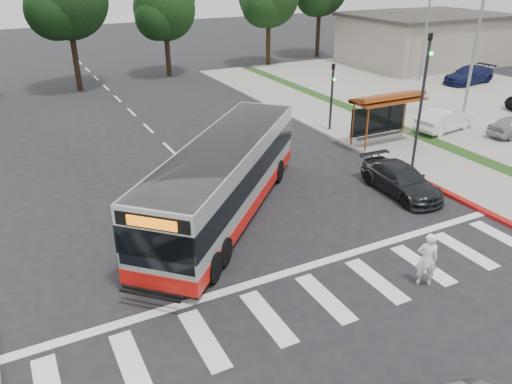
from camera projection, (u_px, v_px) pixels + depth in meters
ground at (251, 227)px, 19.32m from camera, size 140.00×140.00×0.00m
sidewalk_east at (353, 129)px, 30.30m from camera, size 4.00×40.00×0.12m
curb_east at (326, 133)px, 29.47m from camera, size 0.30×40.00×0.15m
curb_east_red at (459, 199)px, 21.43m from camera, size 0.32×6.00×0.15m
parking_lot at (467, 98)px, 36.91m from camera, size 18.00×36.00×0.10m
commercial_building at (424, 40)px, 48.56m from camera, size 14.00×10.00×4.40m
building_roof_cap at (427, 15)px, 47.56m from camera, size 14.60×10.60×0.30m
crosswalk_ladder at (325, 298)px, 15.30m from camera, size 18.00×2.60×0.01m
bus_shelter at (387, 103)px, 26.92m from camera, size 4.20×1.60×2.86m
traffic_signal_ne_tall at (423, 92)px, 22.87m from camera, size 0.18×0.37×6.50m
traffic_signal_ne_short at (332, 90)px, 29.09m from camera, size 0.18×0.37×4.00m
lot_light_front at (479, 25)px, 29.12m from camera, size 1.90×0.35×9.01m
lot_light_mid at (429, 8)px, 39.66m from camera, size 1.90×0.35×9.01m
tree_north_b at (165, 8)px, 42.00m from camera, size 5.72×5.33×8.43m
transit_bus at (225, 179)px, 19.70m from camera, size 10.09×10.29×3.06m
pedestrian at (427, 259)px, 15.59m from camera, size 0.80×0.74×1.84m
dark_sedan at (401, 180)px, 21.92m from camera, size 2.05×4.47×1.27m
parked_car_1 at (445, 120)px, 29.61m from camera, size 4.22×1.96×1.34m
parked_car_3 at (469, 75)px, 40.89m from camera, size 4.98×2.46×1.39m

